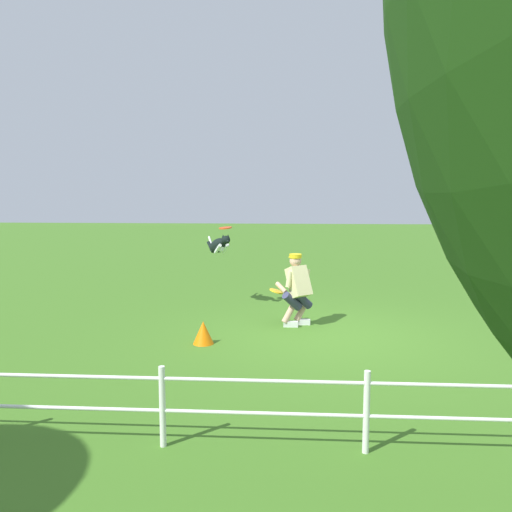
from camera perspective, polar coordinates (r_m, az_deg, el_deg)
The scene contains 7 objects.
ground_plane at distance 8.83m, azimuth 8.33°, elevation -8.74°, with size 60.00×60.00×0.00m, color #3F7221.
person at distance 9.27m, azimuth 4.57°, elevation -3.49°, with size 0.71×0.56×1.29m.
dog at distance 10.85m, azimuth -4.13°, elevation 1.17°, with size 0.63×0.98×0.52m.
frisbee_flying at distance 10.58m, azimuth -3.39°, elevation 3.11°, with size 0.27×0.27×0.02m, color #E94617.
frisbee_held at distance 9.38m, azimuth 2.26°, elevation -3.89°, with size 0.25×0.25×0.02m, color yellow.
fence at distance 5.03m, azimuth 12.07°, elevation -15.70°, with size 15.25×0.06×0.79m.
training_cone at distance 8.32m, azimuth -5.82°, elevation -8.37°, with size 0.33×0.33×0.37m, color orange.
Camera 1 is at (0.72, 8.46, 2.41)m, focal length 36.36 mm.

